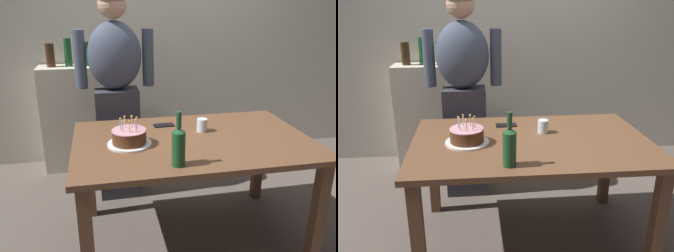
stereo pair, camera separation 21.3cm
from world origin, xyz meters
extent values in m
plane|color=#564C44|center=(0.00, 0.00, 0.00)|extent=(10.00, 10.00, 0.00)
cube|color=beige|center=(0.00, 1.55, 1.30)|extent=(5.20, 0.10, 2.60)
cube|color=brown|center=(0.00, 0.00, 0.72)|extent=(1.50, 0.96, 0.03)
cube|color=brown|center=(-0.68, -0.41, 0.35)|extent=(0.07, 0.07, 0.70)
cube|color=brown|center=(0.68, -0.41, 0.35)|extent=(0.07, 0.07, 0.70)
cube|color=brown|center=(-0.68, 0.41, 0.35)|extent=(0.07, 0.07, 0.70)
cube|color=brown|center=(0.68, 0.41, 0.35)|extent=(0.07, 0.07, 0.70)
cylinder|color=white|center=(-0.40, -0.02, 0.75)|extent=(0.27, 0.27, 0.01)
cylinder|color=#512D19|center=(-0.40, -0.02, 0.79)|extent=(0.21, 0.21, 0.08)
cylinder|color=#D18E9E|center=(-0.40, -0.02, 0.83)|extent=(0.21, 0.21, 0.01)
cylinder|color=pink|center=(-0.38, 0.03, 0.87)|extent=(0.01, 0.01, 0.06)
sphere|color=#F9C64C|center=(-0.38, 0.03, 0.91)|extent=(0.01, 0.01, 0.01)
cylinder|color=beige|center=(-0.42, 0.03, 0.87)|extent=(0.01, 0.01, 0.06)
sphere|color=#F9C64C|center=(-0.42, 0.03, 0.91)|extent=(0.01, 0.01, 0.01)
cylinder|color=#93B7DB|center=(-0.45, -0.01, 0.87)|extent=(0.01, 0.01, 0.06)
sphere|color=#F9C64C|center=(-0.45, -0.01, 0.91)|extent=(0.01, 0.01, 0.01)
cylinder|color=beige|center=(-0.44, -0.05, 0.87)|extent=(0.01, 0.01, 0.06)
sphere|color=#F9C64C|center=(-0.44, -0.05, 0.91)|extent=(0.01, 0.01, 0.01)
cylinder|color=beige|center=(-0.40, -0.07, 0.87)|extent=(0.01, 0.01, 0.06)
sphere|color=#F9C64C|center=(-0.40, -0.07, 0.91)|extent=(0.01, 0.01, 0.01)
cylinder|color=#EAB266|center=(-0.37, -0.05, 0.87)|extent=(0.01, 0.01, 0.06)
sphere|color=#F9C64C|center=(-0.37, -0.05, 0.91)|extent=(0.01, 0.01, 0.01)
cylinder|color=#93B7DB|center=(-0.35, -0.01, 0.87)|extent=(0.01, 0.01, 0.06)
sphere|color=#F9C64C|center=(-0.35, -0.01, 0.91)|extent=(0.01, 0.01, 0.01)
cylinder|color=silver|center=(0.10, 0.12, 0.78)|extent=(0.07, 0.07, 0.09)
cylinder|color=#194723|center=(-0.18, -0.36, 0.83)|extent=(0.07, 0.07, 0.19)
cone|color=#194723|center=(-0.18, -0.36, 0.94)|extent=(0.07, 0.07, 0.03)
cylinder|color=#194723|center=(-0.18, -0.36, 1.00)|extent=(0.03, 0.03, 0.08)
cube|color=black|center=(-0.13, 0.28, 0.74)|extent=(0.15, 0.08, 0.01)
cube|color=#33333D|center=(-0.43, 0.70, 0.46)|extent=(0.34, 0.23, 0.92)
ellipsoid|color=#424C60|center=(-0.43, 0.70, 1.18)|extent=(0.41, 0.27, 0.52)
sphere|color=tan|center=(-0.43, 0.70, 1.55)|extent=(0.21, 0.21, 0.21)
cylinder|color=#424C60|center=(-0.17, 0.73, 1.15)|extent=(0.09, 0.09, 0.44)
cylinder|color=#424C60|center=(-0.69, 0.73, 1.15)|extent=(0.09, 0.09, 0.44)
cube|color=beige|center=(-0.74, 1.33, 0.50)|extent=(0.74, 0.30, 1.01)
cylinder|color=#382314|center=(-0.98, 1.33, 1.12)|extent=(0.08, 0.08, 0.21)
cylinder|color=#194723|center=(-0.82, 1.33, 1.14)|extent=(0.07, 0.07, 0.25)
cylinder|color=#194723|center=(-0.66, 1.33, 1.12)|extent=(0.06, 0.06, 0.22)
cylinder|color=#382314|center=(-0.51, 1.33, 1.14)|extent=(0.07, 0.07, 0.26)
camera|label=1|loc=(-0.56, -1.98, 1.55)|focal=37.02mm
camera|label=2|loc=(-0.35, -2.01, 1.55)|focal=37.02mm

